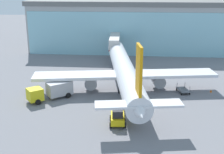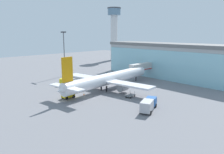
{
  "view_description": "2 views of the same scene",
  "coord_description": "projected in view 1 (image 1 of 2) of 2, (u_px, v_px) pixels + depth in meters",
  "views": [
    {
      "loc": [
        -3.03,
        -43.14,
        19.13
      ],
      "look_at": [
        -4.34,
        8.94,
        2.25
      ],
      "focal_mm": 50.0,
      "sensor_mm": 36.0,
      "label": 1
    },
    {
      "loc": [
        44.07,
        -36.63,
        16.93
      ],
      "look_at": [
        -0.17,
        8.66,
        4.25
      ],
      "focal_mm": 35.0,
      "sensor_mm": 36.0,
      "label": 2
    }
  ],
  "objects": [
    {
      "name": "safety_cone_nose",
      "position": [
        122.0,
        108.0,
        46.77
      ],
      "size": [
        0.36,
        0.36,
        0.55
      ],
      "primitive_type": "cone",
      "color": "orange",
      "rests_on": "ground"
    },
    {
      "name": "catering_truck",
      "position": [
        52.0,
        90.0,
        50.58
      ],
      "size": [
        7.24,
        6.0,
        2.65
      ],
      "rotation": [
        0.0,
        0.0,
        3.75
      ],
      "color": "yellow",
      "rests_on": "ground"
    },
    {
      "name": "jet_bridge",
      "position": [
        115.0,
        41.0,
        73.46
      ],
      "size": [
        2.51,
        13.32,
        6.01
      ],
      "rotation": [
        0.0,
        0.0,
        1.55
      ],
      "color": "beige",
      "rests_on": "ground"
    },
    {
      "name": "ground",
      "position": [
        139.0,
        110.0,
        46.85
      ],
      "size": [
        240.0,
        240.0,
        0.0
      ],
      "primitive_type": "plane",
      "color": "slate"
    },
    {
      "name": "airplane",
      "position": [
        124.0,
        71.0,
        54.51
      ],
      "size": [
        31.53,
        39.48,
        11.31
      ],
      "rotation": [
        0.0,
        0.0,
        1.67
      ],
      "color": "silver",
      "rests_on": "ground"
    },
    {
      "name": "pushback_tug",
      "position": [
        118.0,
        118.0,
        41.88
      ],
      "size": [
        2.2,
        3.23,
        2.3
      ],
      "rotation": [
        0.0,
        0.0,
        1.59
      ],
      "color": "yellow",
      "rests_on": "ground"
    },
    {
      "name": "terminal_building",
      "position": [
        131.0,
        26.0,
        82.49
      ],
      "size": [
        54.48,
        15.97,
        13.23
      ],
      "rotation": [
        0.0,
        0.0,
        -0.06
      ],
      "color": "#A7A7A7",
      "rests_on": "ground"
    },
    {
      "name": "baggage_cart",
      "position": [
        183.0,
        90.0,
        53.58
      ],
      "size": [
        2.06,
        3.03,
        1.5
      ],
      "rotation": [
        0.0,
        0.0,
        1.74
      ],
      "color": "slate",
      "rests_on": "ground"
    },
    {
      "name": "safety_cone_wingtip",
      "position": [
        211.0,
        91.0,
        53.79
      ],
      "size": [
        0.36,
        0.36,
        0.55
      ],
      "primitive_type": "cone",
      "color": "orange",
      "rests_on": "ground"
    }
  ]
}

